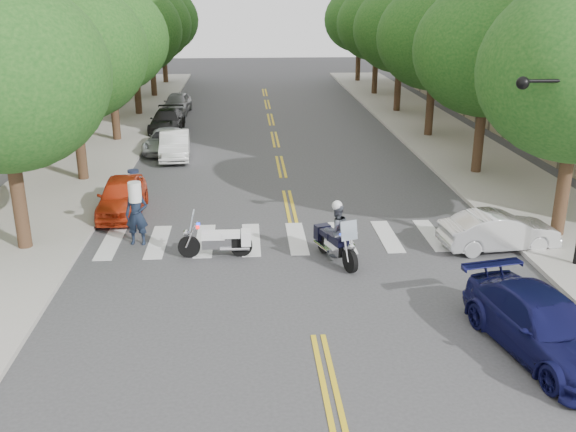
{
  "coord_description": "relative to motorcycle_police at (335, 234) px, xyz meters",
  "views": [
    {
      "loc": [
        -1.65,
        -13.66,
        7.88
      ],
      "look_at": [
        -0.39,
        5.12,
        1.3
      ],
      "focal_mm": 40.0,
      "sensor_mm": 36.0,
      "label": 1
    }
  ],
  "objects": [
    {
      "name": "tree_l_5",
      "position": [
        -9.83,
        41.45,
        4.68
      ],
      "size": [
        6.4,
        6.4,
        8.45
      ],
      "color": "#382316",
      "rests_on": "ground"
    },
    {
      "name": "parked_car_d",
      "position": [
        -7.33,
        19.95,
        -0.22
      ],
      "size": [
        1.92,
        4.56,
        1.31
      ],
      "primitive_type": "imported",
      "rotation": [
        0.0,
        0.0,
        -0.02
      ],
      "color": "black",
      "rests_on": "ground"
    },
    {
      "name": "motorcycle_parked",
      "position": [
        -3.5,
        0.57,
        -0.35
      ],
      "size": [
        2.33,
        0.51,
        1.51
      ],
      "rotation": [
        0.0,
        0.0,
        1.57
      ],
      "color": "black",
      "rests_on": "ground"
    },
    {
      "name": "tree_l_2",
      "position": [
        -9.83,
        17.45,
        4.68
      ],
      "size": [
        6.4,
        6.4,
        8.45
      ],
      "color": "#382316",
      "rests_on": "ground"
    },
    {
      "name": "tree_r_5",
      "position": [
        7.77,
        41.45,
        4.68
      ],
      "size": [
        6.4,
        6.4,
        8.45
      ],
      "color": "#382316",
      "rests_on": "ground"
    },
    {
      "name": "tree_r_1",
      "position": [
        7.77,
        9.45,
        4.68
      ],
      "size": [
        6.4,
        6.4,
        8.45
      ],
      "color": "#382316",
      "rests_on": "ground"
    },
    {
      "name": "parked_car_e",
      "position": [
        -7.33,
        26.25,
        -0.18
      ],
      "size": [
        1.89,
        4.17,
        1.39
      ],
      "primitive_type": "imported",
      "rotation": [
        0.0,
        0.0,
        -0.06
      ],
      "color": "#949499",
      "rests_on": "ground"
    },
    {
      "name": "sidewalk_right",
      "position": [
        8.47,
        17.45,
        -0.8
      ],
      "size": [
        5.0,
        60.0,
        0.15
      ],
      "primitive_type": "cube",
      "color": "#9E9991",
      "rests_on": "ground"
    },
    {
      "name": "sedan_blue",
      "position": [
        4.01,
        -5.65,
        -0.19
      ],
      "size": [
        2.84,
        5.05,
        1.38
      ],
      "primitive_type": "imported",
      "rotation": [
        0.0,
        0.0,
        0.2
      ],
      "color": "#101144",
      "rests_on": "ground"
    },
    {
      "name": "tree_l_1",
      "position": [
        -9.83,
        9.45,
        4.68
      ],
      "size": [
        6.4,
        6.4,
        8.45
      ],
      "color": "#382316",
      "rests_on": "ground"
    },
    {
      "name": "ground",
      "position": [
        -1.03,
        -4.55,
        -0.88
      ],
      "size": [
        140.0,
        140.0,
        0.0
      ],
      "primitive_type": "plane",
      "color": "#38383A",
      "rests_on": "ground"
    },
    {
      "name": "tree_r_3",
      "position": [
        7.77,
        25.45,
        4.68
      ],
      "size": [
        6.4,
        6.4,
        8.45
      ],
      "color": "#382316",
      "rests_on": "ground"
    },
    {
      "name": "parked_car_a",
      "position": [
        -7.33,
        4.95,
        -0.18
      ],
      "size": [
        1.85,
        4.16,
        1.39
      ],
      "primitive_type": "imported",
      "rotation": [
        0.0,
        0.0,
        0.05
      ],
      "color": "red",
      "rests_on": "ground"
    },
    {
      "name": "tree_r_2",
      "position": [
        7.77,
        17.45,
        4.68
      ],
      "size": [
        6.4,
        6.4,
        8.45
      ],
      "color": "#382316",
      "rests_on": "ground"
    },
    {
      "name": "tree_l_4",
      "position": [
        -9.83,
        33.45,
        4.68
      ],
      "size": [
        6.4,
        6.4,
        8.45
      ],
      "color": "#382316",
      "rests_on": "ground"
    },
    {
      "name": "officer_standing",
      "position": [
        -6.29,
        1.83,
        0.14
      ],
      "size": [
        0.79,
        0.57,
        2.04
      ],
      "primitive_type": "imported",
      "rotation": [
        0.0,
        0.0,
        -0.11
      ],
      "color": "black",
      "rests_on": "ground"
    },
    {
      "name": "sidewalk_left",
      "position": [
        -10.53,
        17.45,
        -0.8
      ],
      "size": [
        5.0,
        60.0,
        0.15
      ],
      "primitive_type": "cube",
      "color": "#9E9991",
      "rests_on": "ground"
    },
    {
      "name": "motorcycle_police",
      "position": [
        0.0,
        0.0,
        0.0
      ],
      "size": [
        1.14,
        2.34,
        1.97
      ],
      "rotation": [
        0.0,
        0.0,
        3.49
      ],
      "color": "black",
      "rests_on": "ground"
    },
    {
      "name": "parked_car_b",
      "position": [
        -6.23,
        13.45,
        -0.21
      ],
      "size": [
        1.69,
        4.15,
        1.34
      ],
      "primitive_type": "imported",
      "rotation": [
        0.0,
        0.0,
        0.07
      ],
      "color": "white",
      "rests_on": "ground"
    },
    {
      "name": "convertible",
      "position": [
        5.39,
        0.6,
        -0.25
      ],
      "size": [
        3.89,
        1.68,
        1.24
      ],
      "primitive_type": "imported",
      "rotation": [
        0.0,
        0.0,
        1.67
      ],
      "color": "silver",
      "rests_on": "ground"
    },
    {
      "name": "tree_l_0",
      "position": [
        -9.83,
        1.45,
        4.68
      ],
      "size": [
        6.4,
        6.4,
        8.45
      ],
      "color": "#382316",
      "rests_on": "ground"
    },
    {
      "name": "tree_r_4",
      "position": [
        7.77,
        33.45,
        4.68
      ],
      "size": [
        6.4,
        6.4,
        8.45
      ],
      "color": "#382316",
      "rests_on": "ground"
    },
    {
      "name": "tree_l_3",
      "position": [
        -9.83,
        25.45,
        4.68
      ],
      "size": [
        6.4,
        6.4,
        8.45
      ],
      "color": "#382316",
      "rests_on": "ground"
    },
    {
      "name": "parked_car_c",
      "position": [
        -6.84,
        14.95,
        -0.3
      ],
      "size": [
        2.19,
        4.25,
        1.15
      ],
      "primitive_type": "imported",
      "rotation": [
        0.0,
        0.0,
        -0.07
      ],
      "color": "#AAAEB2",
      "rests_on": "ground"
    }
  ]
}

